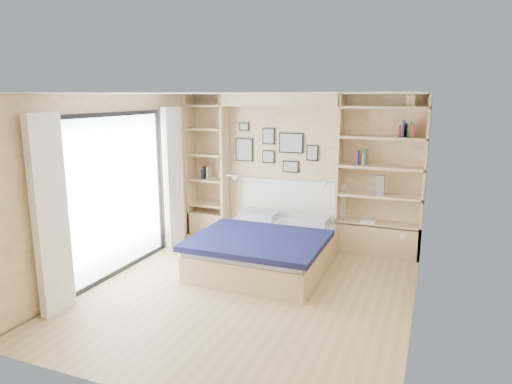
% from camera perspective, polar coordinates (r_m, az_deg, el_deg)
% --- Properties ---
extents(ground, '(4.50, 4.50, 0.00)m').
position_cam_1_polar(ground, '(6.02, -0.90, -12.34)').
color(ground, tan).
rests_on(ground, ground).
extents(room_shell, '(4.50, 4.50, 4.50)m').
position_cam_1_polar(room_shell, '(7.18, 0.86, 0.74)').
color(room_shell, beige).
rests_on(room_shell, ground).
extents(bed, '(1.82, 2.40, 1.07)m').
position_cam_1_polar(bed, '(6.79, 1.45, -6.86)').
color(bed, '#DAB985').
rests_on(bed, ground).
extents(photo_gallery, '(1.48, 0.02, 0.82)m').
position_cam_1_polar(photo_gallery, '(7.77, 2.26, 5.53)').
color(photo_gallery, black).
rests_on(photo_gallery, ground).
extents(reading_lamps, '(1.92, 0.12, 0.15)m').
position_cam_1_polar(reading_lamps, '(7.59, 2.75, 1.52)').
color(reading_lamps, silver).
rests_on(reading_lamps, ground).
extents(shelf_decor, '(3.55, 0.23, 2.03)m').
position_cam_1_polar(shelf_decor, '(7.24, 13.65, 5.48)').
color(shelf_decor, '#A51E1E').
rests_on(shelf_decor, ground).
extents(deck, '(3.20, 4.00, 0.05)m').
position_cam_1_polar(deck, '(8.02, -25.63, -7.23)').
color(deck, '#6B5E4F').
rests_on(deck, ground).
extents(deck_chair, '(0.66, 0.88, 0.80)m').
position_cam_1_polar(deck_chair, '(8.59, -22.68, -3.09)').
color(deck_chair, tan).
rests_on(deck_chair, ground).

